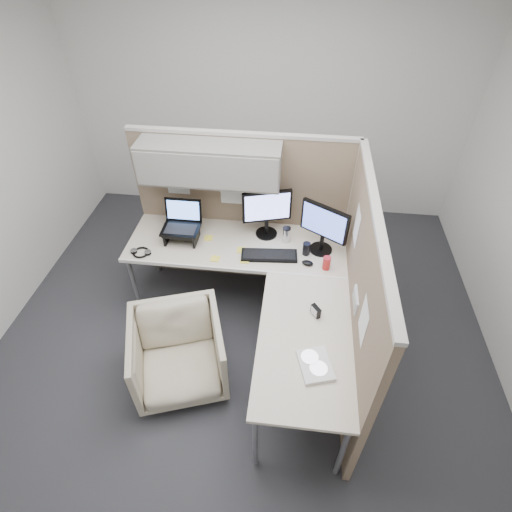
# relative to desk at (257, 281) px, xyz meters

# --- Properties ---
(ground) EXTENTS (4.50, 4.50, 0.00)m
(ground) POSITION_rel_desk_xyz_m (-0.12, -0.13, -0.69)
(ground) COLOR #2B2B2F
(ground) RESTS_ON ground
(partition_back) EXTENTS (2.00, 0.36, 1.63)m
(partition_back) POSITION_rel_desk_xyz_m (-0.34, 0.70, 0.41)
(partition_back) COLOR #826C55
(partition_back) RESTS_ON ground
(partition_right) EXTENTS (0.07, 2.03, 1.63)m
(partition_right) POSITION_rel_desk_xyz_m (0.78, -0.19, 0.13)
(partition_right) COLOR #826C55
(partition_right) RESTS_ON ground
(desk) EXTENTS (2.00, 1.98, 0.73)m
(desk) POSITION_rel_desk_xyz_m (0.00, 0.00, 0.00)
(desk) COLOR beige
(desk) RESTS_ON ground
(office_chair) EXTENTS (0.88, 0.86, 0.73)m
(office_chair) POSITION_rel_desk_xyz_m (-0.57, -0.55, -0.32)
(office_chair) COLOR #C0AE99
(office_chair) RESTS_ON ground
(monitor_left) EXTENTS (0.43, 0.20, 0.47)m
(monitor_left) POSITION_rel_desk_xyz_m (0.02, 0.57, 0.32)
(monitor_left) COLOR black
(monitor_left) RESTS_ON desk
(monitor_right) EXTENTS (0.39, 0.26, 0.47)m
(monitor_right) POSITION_rel_desk_xyz_m (0.52, 0.40, 0.32)
(monitor_right) COLOR black
(monitor_right) RESTS_ON desk
(laptop_station) EXTENTS (0.34, 0.29, 0.35)m
(laptop_station) POSITION_rel_desk_xyz_m (-0.74, 0.43, 0.18)
(laptop_station) COLOR black
(laptop_station) RESTS_ON desk
(keyboard) EXTENTS (0.50, 0.20, 0.02)m
(keyboard) POSITION_rel_desk_xyz_m (0.07, 0.26, 0.05)
(keyboard) COLOR black
(keyboard) RESTS_ON desk
(mouse) EXTENTS (0.11, 0.08, 0.04)m
(mouse) POSITION_rel_desk_xyz_m (0.41, 0.20, 0.06)
(mouse) COLOR black
(mouse) RESTS_ON desk
(travel_mug) EXTENTS (0.07, 0.07, 0.15)m
(travel_mug) POSITION_rel_desk_xyz_m (0.21, 0.49, 0.12)
(travel_mug) COLOR silver
(travel_mug) RESTS_ON desk
(soda_can_green) EXTENTS (0.07, 0.07, 0.12)m
(soda_can_green) POSITION_rel_desk_xyz_m (0.57, 0.17, 0.10)
(soda_can_green) COLOR #B21E1E
(soda_can_green) RESTS_ON desk
(soda_can_silver) EXTENTS (0.07, 0.07, 0.12)m
(soda_can_silver) POSITION_rel_desk_xyz_m (0.39, 0.34, 0.10)
(soda_can_silver) COLOR black
(soda_can_silver) RESTS_ON desk
(sticky_note_c) EXTENTS (0.09, 0.09, 0.01)m
(sticky_note_c) POSITION_rel_desk_xyz_m (-0.51, 0.45, 0.05)
(sticky_note_c) COLOR yellow
(sticky_note_c) RESTS_ON desk
(sticky_note_b) EXTENTS (0.08, 0.08, 0.01)m
(sticky_note_b) POSITION_rel_desk_xyz_m (-0.13, 0.18, 0.05)
(sticky_note_b) COLOR yellow
(sticky_note_b) RESTS_ON desk
(sticky_note_a) EXTENTS (0.08, 0.08, 0.01)m
(sticky_note_a) POSITION_rel_desk_xyz_m (-0.39, 0.18, 0.05)
(sticky_note_a) COLOR yellow
(sticky_note_a) RESTS_ON desk
(sticky_note_d) EXTENTS (0.09, 0.09, 0.01)m
(sticky_note_d) POSITION_rel_desk_xyz_m (-0.18, 0.32, 0.05)
(sticky_note_d) COLOR yellow
(sticky_note_d) RESTS_ON desk
(headphones) EXTENTS (0.18, 0.15, 0.03)m
(headphones) POSITION_rel_desk_xyz_m (-1.05, 0.17, 0.06)
(headphones) COLOR black
(headphones) RESTS_ON desk
(paper_stack) EXTENTS (0.27, 0.31, 0.03)m
(paper_stack) POSITION_rel_desk_xyz_m (0.48, -0.80, 0.06)
(paper_stack) COLOR white
(paper_stack) RESTS_ON desk
(desk_clock) EXTENTS (0.08, 0.09, 0.09)m
(desk_clock) POSITION_rel_desk_xyz_m (0.48, -0.35, 0.09)
(desk_clock) COLOR black
(desk_clock) RESTS_ON desk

